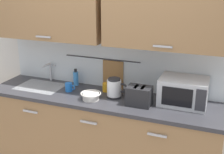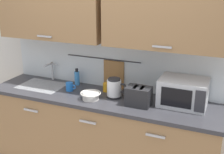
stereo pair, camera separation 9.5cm
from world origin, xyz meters
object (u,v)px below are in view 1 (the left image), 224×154
(mug_by_kettle, at_px, (106,87))
(microwave, at_px, (183,91))
(mixing_bowl, at_px, (91,96))
(electric_kettle, at_px, (115,88))
(toaster, at_px, (139,96))
(dish_soap_bottle, at_px, (76,78))
(mug_near_sink, at_px, (69,87))

(mug_by_kettle, bearing_deg, microwave, -3.03)
(mixing_bowl, xyz_separation_m, mug_by_kettle, (0.06, 0.27, 0.00))
(microwave, distance_m, electric_kettle, 0.70)
(mixing_bowl, relative_size, toaster, 0.84)
(dish_soap_bottle, bearing_deg, mixing_bowl, -43.73)
(microwave, height_order, mixing_bowl, microwave)
(electric_kettle, relative_size, mug_by_kettle, 1.89)
(electric_kettle, height_order, mug_near_sink, electric_kettle)
(mug_near_sink, distance_m, toaster, 0.83)
(microwave, xyz_separation_m, electric_kettle, (-0.70, -0.08, -0.03))
(microwave, height_order, mug_near_sink, microwave)
(mixing_bowl, bearing_deg, mug_by_kettle, 78.01)
(dish_soap_bottle, height_order, toaster, dish_soap_bottle)
(microwave, relative_size, mixing_bowl, 2.15)
(mug_near_sink, distance_m, mixing_bowl, 0.35)
(electric_kettle, relative_size, mug_near_sink, 1.89)
(electric_kettle, relative_size, toaster, 0.89)
(toaster, height_order, mug_by_kettle, toaster)
(mug_near_sink, bearing_deg, dish_soap_bottle, 95.78)
(dish_soap_bottle, bearing_deg, toaster, -18.22)
(microwave, bearing_deg, electric_kettle, -173.73)
(mug_near_sink, height_order, toaster, toaster)
(electric_kettle, bearing_deg, mug_by_kettle, 140.22)
(mug_near_sink, bearing_deg, microwave, 4.72)
(toaster, bearing_deg, microwave, 23.71)
(electric_kettle, height_order, toaster, electric_kettle)
(dish_soap_bottle, distance_m, toaster, 0.89)
(mixing_bowl, bearing_deg, mug_near_sink, 158.64)
(microwave, relative_size, dish_soap_bottle, 2.35)
(electric_kettle, xyz_separation_m, mixing_bowl, (-0.20, -0.15, -0.06))
(mug_near_sink, xyz_separation_m, mug_by_kettle, (0.38, 0.15, 0.00))
(microwave, relative_size, electric_kettle, 2.03)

